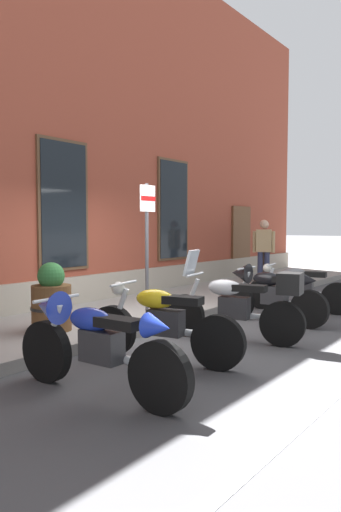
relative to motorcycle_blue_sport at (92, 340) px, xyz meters
The scene contains 11 objects.
ground_plane 3.09m from the motorcycle_blue_sport, 23.62° to the left, with size 140.00×140.00×0.00m, color #424244.
sidewalk 3.75m from the motorcycle_blue_sport, 41.48° to the left, with size 27.17×2.49×0.16m, color gray.
motorcycle_blue_sport is the anchor object (origin of this frame).
motorcycle_yellow_naked 1.32m from the motorcycle_blue_sport, ahead, with size 0.70×2.12×0.99m.
motorcycle_silver_touring 2.84m from the motorcycle_blue_sport, ahead, with size 0.80×2.15×1.34m.
motorcycle_black_sport 4.34m from the motorcycle_blue_sport, ahead, with size 0.62×2.01×1.03m.
motorcycle_grey_naked 5.72m from the motorcycle_blue_sport, ahead, with size 0.68×2.08×0.94m.
pedestrian_tan_coat 8.60m from the motorcycle_blue_sport, 14.54° to the left, with size 0.34×0.55×1.70m.
pedestrian_dark_jacket 9.32m from the motorcycle_blue_sport, 15.28° to the left, with size 0.55×0.49×1.69m.
parking_sign 3.46m from the motorcycle_blue_sport, 30.03° to the left, with size 0.36×0.07×2.26m.
barrel_planter 2.45m from the motorcycle_blue_sport, 60.38° to the left, with size 0.61×0.61×1.01m.
Camera 1 is at (-6.10, -4.71, 1.72)m, focal length 33.42 mm.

